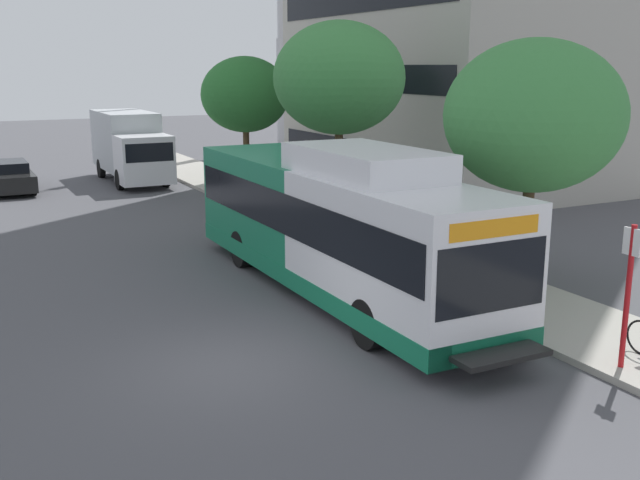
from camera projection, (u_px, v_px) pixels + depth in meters
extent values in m
plane|color=#4C4C51|center=(134.00, 264.00, 20.65)|extent=(120.00, 120.00, 0.00)
cube|color=#A8A399|center=(386.00, 250.00, 22.00)|extent=(3.00, 56.00, 0.14)
cube|color=white|center=(399.00, 250.00, 15.27)|extent=(2.54, 5.80, 2.73)
cube|color=#14724C|center=(283.00, 205.00, 20.29)|extent=(2.54, 5.80, 2.73)
cube|color=#14724C|center=(333.00, 270.00, 18.04)|extent=(2.57, 11.60, 0.44)
cube|color=black|center=(333.00, 209.00, 17.70)|extent=(2.58, 11.25, 0.96)
cube|color=black|center=(491.00, 277.00, 12.75)|extent=(2.34, 0.10, 1.24)
cube|color=orange|center=(494.00, 228.00, 12.54)|extent=(1.91, 0.08, 0.32)
cube|color=white|center=(365.00, 162.00, 16.14)|extent=(2.16, 4.06, 0.60)
cube|color=black|center=(502.00, 356.00, 12.71)|extent=(1.78, 0.60, 0.10)
cylinder|color=black|center=(369.00, 324.00, 14.44)|extent=(0.30, 1.00, 1.00)
cylinder|color=black|center=(462.00, 307.00, 15.44)|extent=(0.30, 1.00, 1.00)
cylinder|color=black|center=(242.00, 249.00, 20.32)|extent=(0.30, 1.00, 1.00)
cylinder|color=black|center=(315.00, 240.00, 21.32)|extent=(0.30, 1.00, 1.00)
cylinder|color=red|center=(627.00, 297.00, 12.99)|extent=(0.10, 0.10, 2.60)
cube|color=white|center=(632.00, 242.00, 12.75)|extent=(0.04, 0.36, 0.48)
cylinder|color=#4C3823|center=(526.00, 234.00, 17.99)|extent=(0.28, 0.28, 2.53)
ellipsoid|color=#3D8442|center=(534.00, 116.00, 17.34)|extent=(4.20, 4.20, 3.57)
cylinder|color=#4C3823|center=(339.00, 174.00, 25.85)|extent=(0.28, 0.28, 3.16)
ellipsoid|color=#3D8442|center=(339.00, 78.00, 25.10)|extent=(4.47, 4.47, 3.80)
cylinder|color=#4C3823|center=(247.00, 157.00, 33.19)|extent=(0.28, 0.28, 2.55)
ellipsoid|color=#286B2D|center=(245.00, 94.00, 32.56)|extent=(3.88, 3.88, 3.30)
cube|color=black|center=(10.00, 179.00, 32.37)|extent=(1.80, 4.50, 0.70)
cube|color=black|center=(9.00, 168.00, 32.34)|extent=(1.48, 2.34, 0.56)
cylinder|color=black|center=(34.00, 188.00, 31.61)|extent=(0.20, 0.64, 0.64)
cylinder|color=black|center=(26.00, 179.00, 33.95)|extent=(0.20, 0.64, 0.64)
cube|color=silver|center=(144.00, 159.00, 32.73)|extent=(2.30, 2.00, 2.10)
cube|color=#B2B7BC|center=(125.00, 140.00, 35.64)|extent=(2.30, 5.00, 2.70)
cube|color=black|center=(149.00, 153.00, 31.80)|extent=(2.07, 0.08, 0.80)
cylinder|color=black|center=(120.00, 180.00, 32.86)|extent=(0.26, 0.92, 0.92)
cylinder|color=black|center=(165.00, 177.00, 33.77)|extent=(0.26, 0.92, 0.92)
cylinder|color=black|center=(101.00, 168.00, 36.45)|extent=(0.26, 0.92, 0.92)
cylinder|color=black|center=(143.00, 166.00, 37.36)|extent=(0.26, 0.92, 0.92)
cube|color=black|center=(455.00, 146.00, 35.37)|extent=(10.97, 14.12, 1.10)
cube|color=black|center=(458.00, 77.00, 34.63)|extent=(10.97, 14.12, 1.10)
cube|color=black|center=(461.00, 4.00, 33.88)|extent=(10.97, 14.12, 1.10)
cylinder|color=#B7B7BC|center=(285.00, 93.00, 49.62)|extent=(1.10, 1.10, 7.11)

